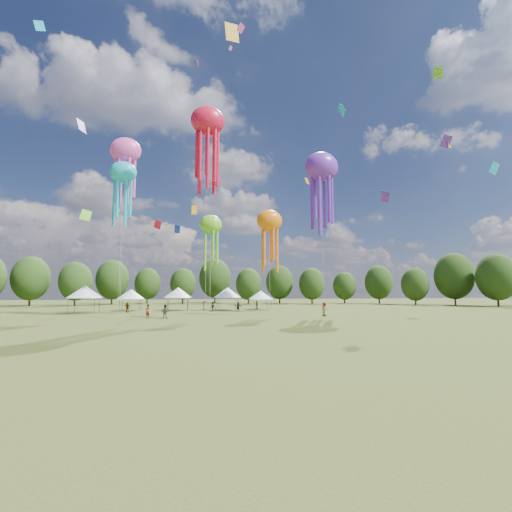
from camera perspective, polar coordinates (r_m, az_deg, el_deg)
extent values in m
plane|color=#384416|center=(12.42, 17.63, -21.43)|extent=(300.00, 300.00, 0.00)
imported|color=gray|center=(47.50, -14.22, -8.55)|extent=(1.04, 0.95, 1.75)
imported|color=gray|center=(70.02, -8.22, -7.73)|extent=(0.72, 0.90, 1.60)
imported|color=gray|center=(71.37, 0.08, -7.75)|extent=(0.67, 0.82, 1.59)
imported|color=gray|center=(62.63, -6.86, -7.98)|extent=(1.20, 0.90, 1.64)
imported|color=gray|center=(61.47, -19.72, -7.71)|extent=(1.01, 0.45, 1.70)
imported|color=gray|center=(63.37, -2.87, -8.00)|extent=(1.58, 0.91, 1.63)
imported|color=gray|center=(48.28, -16.81, -8.40)|extent=(0.72, 0.79, 1.80)
imported|color=gray|center=(52.19, 10.78, -8.27)|extent=(0.86, 1.07, 1.89)
cylinder|color=#47474C|center=(63.22, -27.63, -7.06)|extent=(0.08, 0.08, 2.31)
cylinder|color=#47474C|center=(66.90, -26.76, -6.99)|extent=(0.08, 0.08, 2.31)
cylinder|color=#47474C|center=(62.32, -24.23, -7.24)|extent=(0.08, 0.08, 2.31)
cylinder|color=#47474C|center=(66.05, -23.53, -7.15)|extent=(0.08, 0.08, 2.31)
cube|color=white|center=(64.56, -25.49, -6.04)|extent=(4.21, 4.21, 0.10)
cone|color=white|center=(64.55, -25.45, -5.12)|extent=(5.48, 5.48, 1.98)
cylinder|color=#47474C|center=(67.21, -20.85, -7.34)|extent=(0.08, 0.08, 2.01)
cylinder|color=#47474C|center=(70.50, -20.44, -7.26)|extent=(0.08, 0.08, 2.01)
cylinder|color=#47474C|center=(66.79, -18.00, -7.44)|extent=(0.08, 0.08, 2.01)
cylinder|color=#47474C|center=(70.11, -17.72, -7.35)|extent=(0.08, 0.08, 2.01)
cube|color=white|center=(68.60, -19.22, -6.47)|extent=(3.73, 3.73, 0.10)
cone|color=white|center=(68.59, -19.20, -5.71)|extent=(4.85, 4.85, 1.72)
cylinder|color=#47474C|center=(66.29, -13.82, -7.49)|extent=(0.08, 0.08, 2.20)
cylinder|color=#47474C|center=(69.84, -13.73, -7.39)|extent=(0.08, 0.08, 2.20)
cylinder|color=#47474C|center=(66.28, -10.72, -7.55)|extent=(0.08, 0.08, 2.20)
cylinder|color=#47474C|center=(69.83, -10.79, -7.45)|extent=(0.08, 0.08, 2.20)
cube|color=white|center=(68.00, -12.25, -6.50)|extent=(3.95, 3.95, 0.10)
cone|color=white|center=(67.99, -12.23, -5.66)|extent=(5.14, 5.14, 1.89)
cylinder|color=#47474C|center=(66.12, -5.88, -7.62)|extent=(0.08, 0.08, 2.21)
cylinder|color=#47474C|center=(69.63, -6.20, -7.52)|extent=(0.08, 0.08, 2.21)
cylinder|color=#47474C|center=(66.59, -2.83, -7.63)|extent=(0.08, 0.08, 2.21)
cylinder|color=#47474C|center=(70.08, -3.30, -7.53)|extent=(0.08, 0.08, 2.21)
cube|color=white|center=(68.05, -4.55, -6.60)|extent=(3.93, 3.93, 0.10)
cone|color=white|center=(68.04, -4.54, -5.76)|extent=(5.11, 5.11, 1.90)
cylinder|color=#47474C|center=(67.23, -0.30, -7.76)|extent=(0.08, 0.08, 1.87)
cylinder|color=#47474C|center=(70.40, -0.84, -7.67)|extent=(0.08, 0.08, 1.87)
cylinder|color=#47474C|center=(67.97, 2.40, -7.73)|extent=(0.08, 0.08, 1.87)
cylinder|color=#47474C|center=(71.10, 1.74, -7.64)|extent=(0.08, 0.08, 1.87)
cube|color=white|center=(69.12, 0.75, -6.89)|extent=(3.63, 3.63, 0.10)
cone|color=white|center=(69.11, 0.75, -6.18)|extent=(4.72, 4.72, 1.60)
ellipsoid|color=#1AB9E2|center=(56.36, -20.27, 12.34)|extent=(3.75, 2.63, 3.19)
cylinder|color=beige|center=(54.15, -20.64, 1.96)|extent=(0.03, 0.03, 20.49)
ellipsoid|color=red|center=(57.54, -7.65, 20.46)|extent=(5.04, 3.53, 4.28)
cylinder|color=beige|center=(52.84, -7.86, 6.34)|extent=(0.03, 0.03, 28.70)
ellipsoid|color=orange|center=(52.55, 2.15, 5.60)|extent=(3.75, 2.63, 3.19)
cylinder|color=beige|center=(51.65, 2.18, -1.85)|extent=(0.03, 0.03, 13.67)
ellipsoid|color=#FF4BB5|center=(59.24, -19.94, 15.44)|extent=(4.51, 3.16, 3.83)
cylinder|color=beige|center=(56.10, -20.35, 3.71)|extent=(0.03, 0.03, 24.40)
ellipsoid|color=#71D523|center=(46.53, -7.16, 5.01)|extent=(2.84, 1.99, 2.42)
cylinder|color=beige|center=(45.81, -7.25, -2.38)|extent=(0.03, 0.03, 12.00)
ellipsoid|color=purple|center=(62.34, 10.32, 13.76)|extent=(5.69, 3.98, 4.83)
cylinder|color=beige|center=(59.47, 10.52, 2.76)|extent=(0.03, 0.03, 24.04)
cube|color=#1AB9E2|center=(61.52, -31.07, 28.76)|extent=(1.50, 0.41, 1.73)
cube|color=#FF4BB5|center=(51.26, -2.43, 32.36)|extent=(1.08, 0.70, 1.07)
cube|color=purple|center=(83.18, -3.43, 6.67)|extent=(0.78, 1.39, 1.83)
cube|color=red|center=(84.63, 9.39, 13.91)|extent=(0.79, 0.59, 0.87)
cube|color=#F8AD19|center=(64.48, -9.76, 7.19)|extent=(1.03, 1.05, 1.59)
cube|color=#71D523|center=(45.95, 26.89, 24.47)|extent=(1.09, 0.71, 1.23)
cube|color=#FF4BB5|center=(71.02, -9.25, 27.92)|extent=(0.57, 1.03, 1.10)
cube|color=purple|center=(52.37, 27.92, 15.75)|extent=(1.30, 0.75, 1.58)
cube|color=#F8AD19|center=(54.83, -3.82, 31.83)|extent=(2.00, 0.66, 2.57)
cube|color=#71D523|center=(79.62, -25.36, 5.86)|extent=(2.06, 1.42, 2.64)
cube|color=#1AB9E2|center=(64.77, 13.41, 21.55)|extent=(0.87, 1.95, 2.06)
cube|color=purple|center=(75.36, 19.77, 8.83)|extent=(1.24, 2.43, 2.45)
cube|color=orange|center=(76.17, 8.07, 11.70)|extent=(1.01, 1.15, 1.49)
cube|color=#F8AD19|center=(52.75, 28.29, 15.36)|extent=(0.81, 0.50, 1.07)
cube|color=#1A36EF|center=(54.05, -12.36, 4.16)|extent=(0.83, 0.78, 1.26)
cube|color=#1AB9E2|center=(48.54, 33.55, 11.52)|extent=(1.33, 0.41, 1.48)
cube|color=#FF4BB5|center=(89.15, -4.06, 29.98)|extent=(0.90, 0.54, 0.99)
cube|color=purple|center=(34.16, -25.93, 18.03)|extent=(0.71, 1.00, 1.11)
cube|color=red|center=(69.22, -15.30, 4.82)|extent=(1.52, 1.04, 1.80)
cylinder|color=#38281C|center=(102.08, -32.23, -5.74)|extent=(0.44, 0.44, 3.41)
ellipsoid|color=#253E14|center=(102.11, -32.08, -2.99)|extent=(8.53, 8.53, 10.66)
cylinder|color=#38281C|center=(98.63, -26.79, -6.14)|extent=(0.44, 0.44, 3.07)
ellipsoid|color=#253E14|center=(98.65, -26.68, -3.58)|extent=(7.66, 7.66, 9.58)
cylinder|color=#38281C|center=(105.28, -21.88, -6.16)|extent=(0.44, 0.44, 3.43)
ellipsoid|color=#253E14|center=(105.31, -21.78, -3.48)|extent=(8.58, 8.58, 10.73)
cylinder|color=#38281C|center=(109.77, -16.85, -6.42)|extent=(0.44, 0.44, 2.95)
ellipsoid|color=#253E14|center=(109.78, -16.79, -4.21)|extent=(7.37, 7.37, 9.21)
cylinder|color=#38281C|center=(105.51, -11.54, -6.60)|extent=(0.44, 0.44, 2.89)
ellipsoid|color=#253E14|center=(105.52, -11.50, -4.34)|extent=(7.23, 7.23, 9.04)
cylinder|color=#38281C|center=(110.45, -6.54, -6.38)|extent=(0.44, 0.44, 3.84)
ellipsoid|color=#253E14|center=(110.51, -6.51, -3.52)|extent=(9.60, 9.60, 11.99)
cylinder|color=#38281C|center=(100.70, -1.20, -6.78)|extent=(0.44, 0.44, 2.84)
ellipsoid|color=#253E14|center=(100.70, -1.20, -4.45)|extent=(7.11, 7.11, 8.89)
cylinder|color=#38281C|center=(105.47, 3.77, -6.63)|extent=(0.44, 0.44, 3.16)
ellipsoid|color=#253E14|center=(105.49, 3.75, -4.16)|extent=(7.91, 7.91, 9.88)
cylinder|color=#38281C|center=(102.46, 8.86, -6.68)|extent=(0.44, 0.44, 2.88)
ellipsoid|color=#253E14|center=(102.46, 8.83, -4.36)|extent=(7.21, 7.21, 9.01)
cylinder|color=#38281C|center=(108.55, 13.87, -6.59)|extent=(0.44, 0.44, 2.63)
ellipsoid|color=#253E14|center=(108.55, 13.82, -4.59)|extent=(6.57, 6.57, 8.22)
cylinder|color=#38281C|center=(109.74, 18.93, -6.31)|extent=(0.44, 0.44, 3.13)
ellipsoid|color=#253E14|center=(109.75, 18.86, -3.96)|extent=(7.81, 7.81, 9.77)
cylinder|color=#38281C|center=(101.50, 23.94, -6.32)|extent=(0.44, 0.44, 2.72)
ellipsoid|color=#253E14|center=(101.50, 23.85, -4.12)|extent=(6.80, 6.80, 8.50)
cylinder|color=#38281C|center=(105.02, 29.00, -5.77)|extent=(0.44, 0.44, 3.81)
ellipsoid|color=#253E14|center=(105.08, 28.86, -2.78)|extent=(9.52, 9.52, 11.90)
cylinder|color=#38281C|center=(100.87, 33.98, -5.63)|extent=(0.44, 0.44, 3.51)
ellipsoid|color=#253E14|center=(100.91, 33.82, -2.77)|extent=(8.78, 8.78, 10.97)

